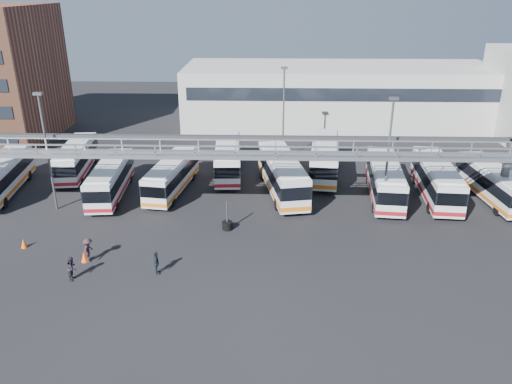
{
  "coord_description": "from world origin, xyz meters",
  "views": [
    {
      "loc": [
        2.54,
        -31.16,
        18.1
      ],
      "look_at": [
        1.48,
        6.0,
        2.64
      ],
      "focal_mm": 35.0,
      "sensor_mm": 36.0,
      "label": 1
    }
  ],
  "objects_px": {
    "bus_1": "(76,158)",
    "cone_right": "(84,257)",
    "pedestrian_c": "(88,250)",
    "bus_2": "(110,178)",
    "bus_8": "(436,179)",
    "cone_left": "(24,243)",
    "light_pole_mid": "(388,153)",
    "pedestrian_b": "(72,268)",
    "tire_stack": "(227,225)",
    "bus_3": "(172,175)",
    "bus_6": "(325,157)",
    "bus_7": "(385,179)",
    "bus_4": "(228,157)",
    "bus_5": "(282,173)",
    "bus_0": "(2,175)",
    "bus_9": "(493,182)",
    "light_pole_left": "(47,146)",
    "light_pole_back": "(284,109)",
    "pedestrian_d": "(156,263)"
  },
  "relations": [
    {
      "from": "light_pole_mid",
      "to": "pedestrian_c",
      "type": "xyz_separation_m",
      "value": [
        -22.11,
        -7.77,
        -4.83
      ]
    },
    {
      "from": "tire_stack",
      "to": "pedestrian_c",
      "type": "bearing_deg",
      "value": -150.57
    },
    {
      "from": "bus_2",
      "to": "tire_stack",
      "type": "height_order",
      "value": "bus_2"
    },
    {
      "from": "bus_6",
      "to": "bus_8",
      "type": "relative_size",
      "value": 1.04
    },
    {
      "from": "pedestrian_b",
      "to": "tire_stack",
      "type": "height_order",
      "value": "tire_stack"
    },
    {
      "from": "bus_2",
      "to": "cone_right",
      "type": "height_order",
      "value": "bus_2"
    },
    {
      "from": "pedestrian_d",
      "to": "cone_right",
      "type": "bearing_deg",
      "value": 66.57
    },
    {
      "from": "light_pole_mid",
      "to": "pedestrian_b",
      "type": "height_order",
      "value": "light_pole_mid"
    },
    {
      "from": "bus_7",
      "to": "pedestrian_b",
      "type": "bearing_deg",
      "value": -142.43
    },
    {
      "from": "tire_stack",
      "to": "light_pole_back",
      "type": "bearing_deg",
      "value": 74.75
    },
    {
      "from": "pedestrian_b",
      "to": "cone_left",
      "type": "height_order",
      "value": "pedestrian_b"
    },
    {
      "from": "bus_7",
      "to": "tire_stack",
      "type": "relative_size",
      "value": 4.63
    },
    {
      "from": "bus_5",
      "to": "pedestrian_b",
      "type": "distance_m",
      "value": 20.87
    },
    {
      "from": "light_pole_mid",
      "to": "pedestrian_b",
      "type": "relative_size",
      "value": 6.2
    },
    {
      "from": "bus_0",
      "to": "bus_3",
      "type": "bearing_deg",
      "value": -4.25
    },
    {
      "from": "pedestrian_c",
      "to": "cone_right",
      "type": "bearing_deg",
      "value": 98.81
    },
    {
      "from": "light_pole_mid",
      "to": "pedestrian_b",
      "type": "distance_m",
      "value": 25.06
    },
    {
      "from": "bus_8",
      "to": "pedestrian_d",
      "type": "distance_m",
      "value": 26.56
    },
    {
      "from": "bus_3",
      "to": "pedestrian_b",
      "type": "xyz_separation_m",
      "value": [
        -3.85,
        -15.31,
        -0.87
      ]
    },
    {
      "from": "bus_0",
      "to": "bus_1",
      "type": "bearing_deg",
      "value": 40.99
    },
    {
      "from": "pedestrian_c",
      "to": "bus_4",
      "type": "bearing_deg",
      "value": -24.37
    },
    {
      "from": "bus_2",
      "to": "bus_5",
      "type": "bearing_deg",
      "value": -0.05
    },
    {
      "from": "cone_right",
      "to": "light_pole_left",
      "type": "bearing_deg",
      "value": 122.18
    },
    {
      "from": "light_pole_mid",
      "to": "bus_8",
      "type": "distance_m",
      "value": 8.23
    },
    {
      "from": "light_pole_left",
      "to": "light_pole_back",
      "type": "distance_m",
      "value": 24.41
    },
    {
      "from": "light_pole_back",
      "to": "bus_7",
      "type": "height_order",
      "value": "light_pole_back"
    },
    {
      "from": "light_pole_left",
      "to": "pedestrian_d",
      "type": "relative_size",
      "value": 6.22
    },
    {
      "from": "light_pole_mid",
      "to": "bus_1",
      "type": "height_order",
      "value": "light_pole_mid"
    },
    {
      "from": "light_pole_mid",
      "to": "cone_right",
      "type": "height_order",
      "value": "light_pole_mid"
    },
    {
      "from": "bus_7",
      "to": "cone_right",
      "type": "bearing_deg",
      "value": -146.59
    },
    {
      "from": "light_pole_back",
      "to": "bus_7",
      "type": "relative_size",
      "value": 0.91
    },
    {
      "from": "bus_6",
      "to": "bus_8",
      "type": "xyz_separation_m",
      "value": [
        9.56,
        -5.7,
        -0.06
      ]
    },
    {
      "from": "light_pole_mid",
      "to": "tire_stack",
      "type": "relative_size",
      "value": 4.24
    },
    {
      "from": "pedestrian_c",
      "to": "bus_2",
      "type": "bearing_deg",
      "value": 9.98
    },
    {
      "from": "light_pole_mid",
      "to": "bus_8",
      "type": "height_order",
      "value": "light_pole_mid"
    },
    {
      "from": "bus_4",
      "to": "tire_stack",
      "type": "relative_size",
      "value": 4.53
    },
    {
      "from": "light_pole_back",
      "to": "pedestrian_d",
      "type": "xyz_separation_m",
      "value": [
        -9.0,
        -24.25,
        -4.91
      ]
    },
    {
      "from": "bus_1",
      "to": "cone_right",
      "type": "bearing_deg",
      "value": -75.78
    },
    {
      "from": "bus_7",
      "to": "cone_left",
      "type": "xyz_separation_m",
      "value": [
        -28.72,
        -10.38,
        -1.48
      ]
    },
    {
      "from": "bus_8",
      "to": "cone_left",
      "type": "distance_m",
      "value": 35.0
    },
    {
      "from": "bus_6",
      "to": "tire_stack",
      "type": "distance_m",
      "value": 15.59
    },
    {
      "from": "bus_5",
      "to": "bus_8",
      "type": "bearing_deg",
      "value": -13.42
    },
    {
      "from": "bus_0",
      "to": "bus_4",
      "type": "height_order",
      "value": "bus_4"
    },
    {
      "from": "bus_9",
      "to": "tire_stack",
      "type": "height_order",
      "value": "bus_9"
    },
    {
      "from": "bus_3",
      "to": "cone_left",
      "type": "height_order",
      "value": "bus_3"
    },
    {
      "from": "bus_9",
      "to": "pedestrian_b",
      "type": "bearing_deg",
      "value": -161.58
    },
    {
      "from": "light_pole_left",
      "to": "pedestrian_b",
      "type": "relative_size",
      "value": 6.2
    },
    {
      "from": "bus_1",
      "to": "pedestrian_d",
      "type": "height_order",
      "value": "bus_1"
    },
    {
      "from": "light_pole_back",
      "to": "cone_left",
      "type": "height_order",
      "value": "light_pole_back"
    },
    {
      "from": "cone_left",
      "to": "tire_stack",
      "type": "height_order",
      "value": "tire_stack"
    }
  ]
}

